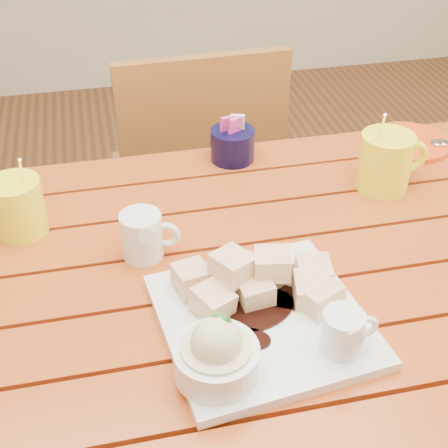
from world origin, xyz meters
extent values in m
cube|color=#A53015|center=(0.00, -0.23, 0.73)|extent=(1.20, 0.11, 0.03)
cube|color=#A53015|center=(0.00, -0.11, 0.73)|extent=(1.20, 0.11, 0.03)
cube|color=#A53015|center=(0.00, 0.00, 0.73)|extent=(1.20, 0.11, 0.03)
cube|color=#A53015|center=(0.00, 0.11, 0.73)|extent=(1.20, 0.11, 0.03)
cube|color=#A53015|center=(0.00, 0.23, 0.73)|extent=(1.20, 0.11, 0.03)
cube|color=#A53015|center=(0.00, 0.34, 0.73)|extent=(1.20, 0.11, 0.03)
cube|color=#A53015|center=(0.00, 0.36, 0.68)|extent=(1.12, 0.04, 0.08)
cylinder|color=#A53015|center=(0.55, 0.35, 0.36)|extent=(0.06, 0.06, 0.72)
cube|color=white|center=(0.01, -0.13, 0.76)|extent=(0.31, 0.31, 0.02)
cube|color=#E69546|center=(0.01, -0.10, 0.79)|extent=(0.06, 0.06, 0.04)
cube|color=#E69546|center=(-0.02, -0.08, 0.82)|extent=(0.07, 0.07, 0.04)
cube|color=#E69546|center=(0.09, -0.11, 0.79)|extent=(0.06, 0.06, 0.04)
cube|color=#E69546|center=(0.00, -0.05, 0.79)|extent=(0.06, 0.06, 0.04)
cube|color=#E69546|center=(0.04, -0.08, 0.82)|extent=(0.06, 0.06, 0.04)
cube|color=#E69546|center=(0.11, -0.08, 0.79)|extent=(0.06, 0.06, 0.04)
cube|color=#E69546|center=(0.10, -0.13, 0.79)|extent=(0.07, 0.07, 0.04)
cube|color=#E69546|center=(0.05, -0.06, 0.79)|extent=(0.07, 0.07, 0.04)
cube|color=#E69546|center=(-0.05, -0.11, 0.79)|extent=(0.07, 0.07, 0.04)
cube|color=#E69546|center=(-0.07, -0.05, 0.79)|extent=(0.06, 0.06, 0.04)
cylinder|color=white|center=(-0.07, -0.22, 0.79)|extent=(0.11, 0.11, 0.04)
cylinder|color=beige|center=(-0.07, -0.22, 0.80)|extent=(0.09, 0.09, 0.03)
sphere|color=beige|center=(-0.07, -0.22, 0.82)|extent=(0.06, 0.06, 0.06)
cone|color=#32862B|center=(-0.06, -0.21, 0.85)|extent=(0.04, 0.04, 0.03)
cone|color=#32862B|center=(-0.07, -0.20, 0.85)|extent=(0.03, 0.03, 0.03)
cylinder|color=white|center=(0.10, -0.21, 0.80)|extent=(0.06, 0.06, 0.06)
cylinder|color=black|center=(0.10, -0.21, 0.82)|extent=(0.04, 0.04, 0.01)
cone|color=white|center=(0.10, -0.24, 0.82)|extent=(0.02, 0.02, 0.03)
torus|color=white|center=(0.13, -0.21, 0.80)|extent=(0.04, 0.01, 0.04)
cylinder|color=#FFF920|center=(-0.33, 0.18, 0.80)|extent=(0.09, 0.09, 0.10)
cylinder|color=black|center=(-0.33, 0.18, 0.84)|extent=(0.08, 0.08, 0.01)
cylinder|color=silver|center=(-0.32, 0.19, 0.84)|extent=(0.02, 0.06, 0.13)
cylinder|color=#FFF920|center=(0.33, 0.17, 0.81)|extent=(0.10, 0.10, 0.11)
cylinder|color=black|center=(0.33, 0.17, 0.85)|extent=(0.08, 0.08, 0.01)
torus|color=#FFF920|center=(0.39, 0.18, 0.81)|extent=(0.07, 0.02, 0.07)
cylinder|color=silver|center=(0.32, 0.19, 0.84)|extent=(0.03, 0.07, 0.14)
cylinder|color=white|center=(-0.13, 0.07, 0.79)|extent=(0.07, 0.07, 0.08)
cylinder|color=white|center=(-0.13, 0.07, 0.83)|extent=(0.05, 0.05, 0.01)
cone|color=white|center=(-0.13, 0.03, 0.82)|extent=(0.03, 0.03, 0.03)
torus|color=white|center=(-0.09, 0.07, 0.79)|extent=(0.05, 0.02, 0.05)
cylinder|color=black|center=(0.08, 0.34, 0.78)|extent=(0.09, 0.09, 0.07)
cube|color=#E33D9D|center=(0.07, 0.34, 0.83)|extent=(0.03, 0.02, 0.04)
cube|color=white|center=(0.09, 0.34, 0.83)|extent=(0.03, 0.02, 0.04)
cube|color=#E33D9D|center=(0.08, 0.33, 0.83)|extent=(0.03, 0.03, 0.04)
cylinder|color=#EF4514|center=(0.46, 0.32, 0.76)|extent=(0.17, 0.17, 0.01)
cylinder|color=silver|center=(0.44, 0.33, 0.77)|extent=(0.06, 0.11, 0.01)
cylinder|color=silver|center=(0.46, 0.33, 0.77)|extent=(0.02, 0.12, 0.01)
ellipsoid|color=silver|center=(0.51, 0.29, 0.76)|extent=(0.02, 0.03, 0.01)
ellipsoid|color=silver|center=(0.52, 0.29, 0.76)|extent=(0.02, 0.03, 0.01)
cube|color=brown|center=(0.06, 0.77, 0.43)|extent=(0.43, 0.43, 0.03)
cylinder|color=brown|center=(0.23, 0.95, 0.21)|extent=(0.04, 0.04, 0.42)
cylinder|color=brown|center=(-0.12, 0.94, 0.21)|extent=(0.04, 0.04, 0.42)
cylinder|color=brown|center=(0.25, 0.60, 0.21)|extent=(0.04, 0.04, 0.42)
cylinder|color=brown|center=(-0.11, 0.59, 0.21)|extent=(0.04, 0.04, 0.42)
cube|color=brown|center=(0.07, 0.58, 0.66)|extent=(0.42, 0.04, 0.44)
camera|label=1|loc=(-0.18, -0.75, 1.40)|focal=50.00mm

